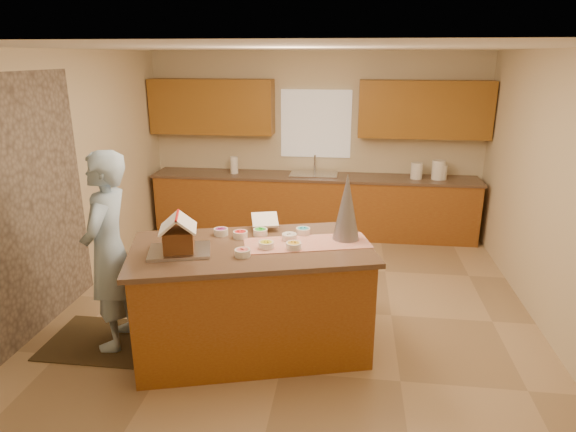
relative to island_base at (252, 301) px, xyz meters
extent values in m
plane|color=tan|center=(0.30, 0.79, -0.49)|extent=(5.50, 5.50, 0.00)
plane|color=silver|center=(0.30, 0.79, 2.21)|extent=(5.50, 5.50, 0.00)
plane|color=beige|center=(0.30, 3.54, 0.86)|extent=(5.50, 5.50, 0.00)
plane|color=beige|center=(0.30, -1.96, 0.86)|extent=(5.50, 5.50, 0.00)
plane|color=beige|center=(-2.20, 0.79, 0.86)|extent=(5.50, 5.50, 0.00)
plane|color=beige|center=(2.80, 0.79, 0.86)|extent=(5.50, 5.50, 0.00)
plane|color=gray|center=(-2.18, -0.01, 0.76)|extent=(0.00, 2.50, 2.50)
cube|color=white|center=(0.30, 3.51, 1.16)|extent=(1.05, 0.03, 1.00)
cube|color=brown|center=(0.30, 3.24, -0.05)|extent=(4.80, 0.60, 0.88)
cube|color=brown|center=(0.30, 3.24, 0.41)|extent=(4.85, 0.63, 0.04)
cube|color=#8D5E1E|center=(-1.25, 3.36, 1.41)|extent=(1.85, 0.35, 0.80)
cube|color=#8D5E1E|center=(1.85, 3.36, 1.41)|extent=(1.85, 0.35, 0.80)
cube|color=silver|center=(0.30, 3.24, 0.40)|extent=(0.70, 0.45, 0.12)
cylinder|color=silver|center=(0.30, 3.42, 0.57)|extent=(0.03, 0.03, 0.28)
cube|color=brown|center=(0.00, 0.00, 0.00)|extent=(2.21, 1.51, 0.98)
cube|color=brown|center=(0.00, 0.00, 0.51)|extent=(2.32, 1.62, 0.04)
cube|color=#B6290D|center=(0.48, 0.14, 0.54)|extent=(1.18, 0.69, 0.01)
cube|color=silver|center=(-0.58, -0.22, 0.55)|extent=(0.60, 0.50, 0.03)
cube|color=white|center=(0.05, 0.45, 0.64)|extent=(0.29, 0.25, 0.11)
cone|color=#AAABB6|center=(0.82, 0.29, 0.84)|extent=(0.30, 0.30, 0.61)
cube|color=black|center=(-1.35, -0.07, -0.49)|extent=(1.26, 0.82, 0.01)
imported|color=#9CBEDD|center=(-1.30, -0.07, 0.45)|extent=(0.49, 0.71, 1.85)
cylinder|color=white|center=(1.80, 3.24, 0.54)|extent=(0.17, 0.17, 0.23)
cylinder|color=white|center=(2.10, 3.24, 0.57)|extent=(0.19, 0.19, 0.28)
cylinder|color=white|center=(2.15, 3.24, 0.53)|extent=(0.15, 0.15, 0.21)
cylinder|color=white|center=(-0.91, 3.24, 0.56)|extent=(0.12, 0.12, 0.25)
cube|color=#5C3118|center=(-0.58, -0.22, 0.65)|extent=(0.31, 0.32, 0.18)
cube|color=white|center=(-0.65, -0.24, 0.80)|extent=(0.24, 0.35, 0.14)
cube|color=white|center=(-0.51, -0.20, 0.80)|extent=(0.24, 0.35, 0.14)
cylinder|color=red|center=(-0.58, -0.22, 0.87)|extent=(0.11, 0.31, 0.02)
cylinder|color=green|center=(0.03, 0.29, 0.57)|extent=(0.13, 0.13, 0.06)
cylinder|color=yellow|center=(0.14, -0.03, 0.57)|extent=(0.13, 0.13, 0.06)
cylinder|color=silver|center=(0.32, 0.20, 0.57)|extent=(0.13, 0.13, 0.06)
cylinder|color=#8B2E7B|center=(-0.34, 0.26, 0.57)|extent=(0.13, 0.13, 0.06)
cylinder|color=teal|center=(0.43, 0.37, 0.57)|extent=(0.13, 0.13, 0.06)
cylinder|color=red|center=(-0.14, 0.21, 0.57)|extent=(0.13, 0.13, 0.06)
cylinder|color=gold|center=(0.38, -0.02, 0.57)|extent=(0.13, 0.13, 0.06)
cylinder|color=#DD6B68|center=(-0.02, -0.23, 0.57)|extent=(0.13, 0.13, 0.06)
camera|label=1|loc=(0.85, -4.03, 2.15)|focal=31.16mm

